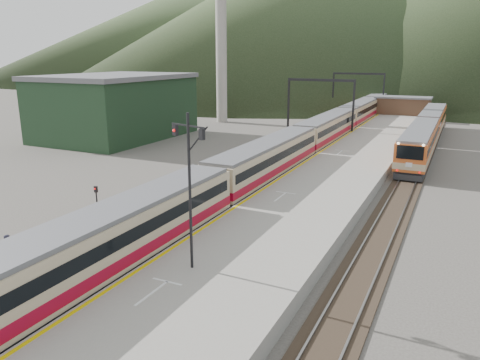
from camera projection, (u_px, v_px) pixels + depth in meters
The scene contains 18 objects.
track_main at pixel (305, 158), 52.09m from camera, with size 2.60×200.00×0.23m.
track_far at pixel (264, 154), 54.17m from camera, with size 2.60×200.00×0.23m.
track_second at pixel (414, 168), 47.31m from camera, with size 2.60×200.00×0.23m.
platform at pixel (352, 162), 47.91m from camera, with size 8.00×100.00×1.00m, color gray.
gantry_near at pixel (320, 96), 64.92m from camera, with size 9.55×0.25×8.00m.
gantry_far at pixel (358, 86), 86.72m from camera, with size 9.55×0.25×8.00m.
warehouse at pixel (116, 106), 64.37m from camera, with size 14.50×20.50×8.60m.
smokestack at pixel (221, 31), 76.54m from camera, with size 1.80×1.80×30.00m, color #9E998E.
station_shed at pixel (403, 105), 82.24m from camera, with size 9.40×4.40×3.10m.
hill_a at pixel (327, 7), 191.72m from camera, with size 180.00×180.00×60.00m, color #2F4222.
hill_d at pixel (214, 25), 269.20m from camera, with size 200.00×200.00×55.00m, color #2F4222.
main_train at pixel (327, 129), 59.34m from camera, with size 2.93×100.61×3.58m.
second_train at pixel (427, 132), 57.96m from camera, with size 2.78×37.94×3.40m.
signal_mast at pixel (189, 177), 21.94m from camera, with size 2.13×0.74×7.65m.
short_signal_a at pixel (81, 236), 25.95m from camera, with size 0.23×0.17×2.27m.
short_signal_b at pixel (269, 153), 47.98m from camera, with size 0.25×0.20×2.27m.
short_signal_c at pixel (97, 197), 32.93m from camera, with size 0.23×0.18×2.27m.
worker at pixel (9, 250), 25.38m from camera, with size 0.66×0.44×1.82m, color #212231.
Camera 1 is at (15.34, -9.13, 11.18)m, focal length 35.00 mm.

